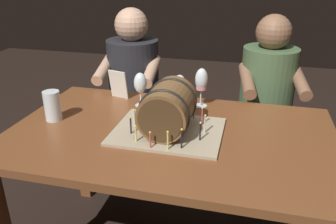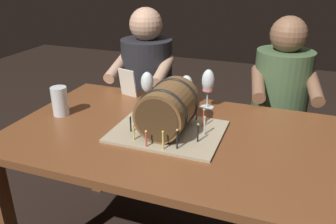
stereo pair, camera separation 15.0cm
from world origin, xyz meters
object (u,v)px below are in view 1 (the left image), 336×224
object	(u,v)px
person_seated_left	(135,103)
person_seated_right	(263,118)
dining_table	(170,152)
barrel_cake	(168,111)
menu_card	(118,84)
wine_glass_empty	(140,84)
wine_glass_white	(180,85)
wine_glass_rose	(201,81)
beer_pint	(53,107)

from	to	relation	value
person_seated_left	person_seated_right	xyz separation A→B (m)	(0.86, -0.00, -0.01)
dining_table	barrel_cake	distance (m)	0.21
menu_card	person_seated_left	world-z (taller)	person_seated_left
menu_card	person_seated_left	xyz separation A→B (m)	(-0.05, 0.39, -0.27)
wine_glass_empty	menu_card	size ratio (longest dim) A/B	1.13
wine_glass_empty	wine_glass_white	xyz separation A→B (m)	(0.20, 0.06, -0.01)
menu_card	person_seated_left	bearing A→B (deg)	112.55
wine_glass_rose	beer_pint	size ratio (longest dim) A/B	1.43
barrel_cake	menu_card	size ratio (longest dim) A/B	3.01
beer_pint	person_seated_left	distance (m)	0.79
wine_glass_white	dining_table	bearing A→B (deg)	-84.80
barrel_cake	person_seated_left	bearing A→B (deg)	119.85
menu_card	dining_table	bearing A→B (deg)	-26.91
dining_table	wine_glass_rose	xyz separation A→B (m)	(0.08, 0.33, 0.24)
dining_table	menu_card	size ratio (longest dim) A/B	9.13
barrel_cake	wine_glass_rose	xyz separation A→B (m)	(0.09, 0.34, 0.03)
wine_glass_empty	wine_glass_white	size ratio (longest dim) A/B	1.09
wine_glass_rose	barrel_cake	bearing A→B (deg)	-105.19
beer_pint	person_seated_right	xyz separation A→B (m)	(1.01, 0.74, -0.27)
person_seated_left	beer_pint	bearing A→B (deg)	-101.28
wine_glass_white	person_seated_left	size ratio (longest dim) A/B	0.14
dining_table	person_seated_right	size ratio (longest dim) A/B	1.24
wine_glass_white	person_seated_left	bearing A→B (deg)	134.81
menu_card	barrel_cake	bearing A→B (deg)	-28.24
person_seated_left	barrel_cake	bearing A→B (deg)	-60.15
wine_glass_white	person_seated_right	distance (m)	0.69
wine_glass_white	wine_glass_empty	bearing A→B (deg)	-162.71
beer_pint	menu_card	bearing A→B (deg)	60.14
person_seated_right	beer_pint	bearing A→B (deg)	-143.91
beer_pint	person_seated_left	bearing A→B (deg)	78.72
wine_glass_rose	beer_pint	bearing A→B (deg)	-152.78
barrel_cake	dining_table	bearing A→B (deg)	42.38
beer_pint	person_seated_right	bearing A→B (deg)	36.09
wine_glass_white	beer_pint	size ratio (longest dim) A/B	1.15
wine_glass_empty	beer_pint	size ratio (longest dim) A/B	1.25
wine_glass_white	beer_pint	world-z (taller)	wine_glass_white
wine_glass_rose	person_seated_left	size ratio (longest dim) A/B	0.17
person_seated_right	barrel_cake	bearing A→B (deg)	-120.92
beer_pint	menu_card	xyz separation A→B (m)	(0.20, 0.35, 0.02)
barrel_cake	beer_pint	xyz separation A→B (m)	(-0.57, -0.00, -0.04)
wine_glass_empty	wine_glass_rose	distance (m)	0.32
wine_glass_rose	beer_pint	world-z (taller)	wine_glass_rose
dining_table	wine_glass_empty	distance (m)	0.41
barrel_cake	wine_glass_empty	xyz separation A→B (m)	(-0.22, 0.27, 0.02)
wine_glass_rose	wine_glass_white	size ratio (longest dim) A/B	1.25
wine_glass_rose	menu_card	distance (m)	0.47
wine_glass_empty	barrel_cake	bearing A→B (deg)	-51.39
menu_card	person_seated_right	xyz separation A→B (m)	(0.81, 0.39, -0.28)
wine_glass_empty	person_seated_right	size ratio (longest dim) A/B	0.15
wine_glass_rose	wine_glass_empty	bearing A→B (deg)	-167.37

